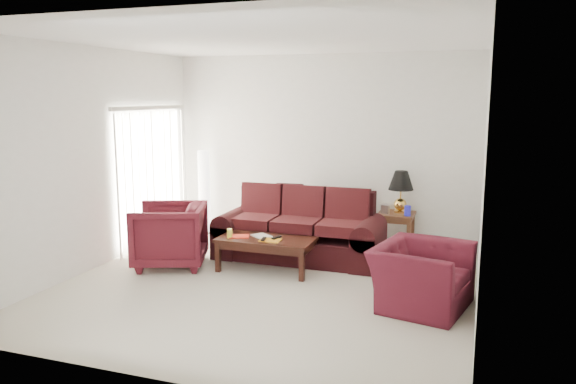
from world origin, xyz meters
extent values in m
plane|color=beige|center=(0.00, 0.00, 0.00)|extent=(5.00, 5.00, 0.00)
cube|color=silver|center=(-2.42, 1.30, 1.08)|extent=(0.10, 2.00, 2.16)
cube|color=black|center=(-0.41, 2.11, 0.75)|extent=(0.44, 0.25, 0.43)
cube|color=#B7B7BC|center=(1.14, 2.05, 0.65)|extent=(0.14, 0.09, 0.13)
cylinder|color=#1F1DBD|center=(1.48, 2.00, 0.66)|extent=(0.12, 0.12, 0.15)
cube|color=silver|center=(1.15, 2.35, 0.68)|extent=(0.20, 0.22, 0.06)
imported|color=#450F18|center=(-1.56, 0.33, 0.44)|extent=(1.23, 1.22, 0.88)
imported|color=#47101C|center=(1.91, -0.08, 0.35)|extent=(1.16, 1.27, 0.71)
cube|color=red|center=(-0.59, 0.52, 0.46)|extent=(0.32, 0.28, 0.02)
cube|color=white|center=(-0.31, 0.64, 0.46)|extent=(0.33, 0.31, 0.01)
cube|color=orange|center=(-0.11, 0.46, 0.46)|extent=(0.27, 0.21, 0.02)
cube|color=black|center=(-0.19, 0.42, 0.48)|extent=(0.08, 0.17, 0.02)
cube|color=black|center=(-0.06, 0.55, 0.48)|extent=(0.09, 0.17, 0.02)
cylinder|color=yellow|center=(-0.68, 0.42, 0.52)|extent=(0.09, 0.09, 0.13)
camera|label=1|loc=(2.48, -6.26, 2.36)|focal=35.00mm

